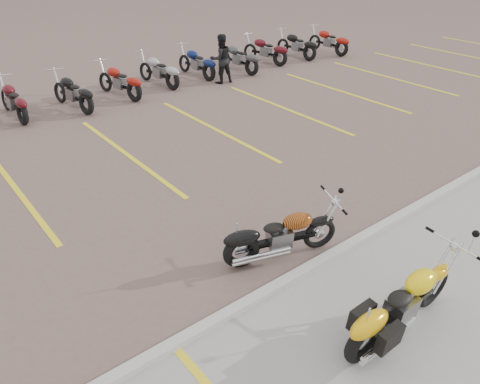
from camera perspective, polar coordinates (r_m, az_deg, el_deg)
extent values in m
plane|color=brown|center=(9.01, -2.16, -4.01)|extent=(100.00, 100.00, 0.00)
cube|color=#9E9B93|center=(6.85, 22.51, -20.41)|extent=(60.00, 5.00, 0.01)
cube|color=#ADAAA3|center=(7.77, 6.78, -10.09)|extent=(60.00, 0.18, 0.12)
torus|color=black|center=(7.63, 22.19, -10.84)|extent=(0.67, 0.12, 0.66)
torus|color=black|center=(6.57, 14.69, -17.08)|extent=(0.71, 0.18, 0.71)
cube|color=black|center=(7.04, 18.86, -13.39)|extent=(1.33, 0.13, 0.10)
cube|color=slate|center=(6.96, 18.70, -13.22)|extent=(0.43, 0.31, 0.35)
ellipsoid|color=yellow|center=(7.00, 20.69, -10.04)|extent=(0.60, 0.33, 0.31)
ellipsoid|color=black|center=(6.70, 18.41, -12.09)|extent=(0.40, 0.27, 0.12)
torus|color=black|center=(8.35, 9.55, -5.06)|extent=(0.61, 0.29, 0.61)
torus|color=black|center=(7.83, 0.10, -7.26)|extent=(0.67, 0.35, 0.65)
cube|color=black|center=(8.03, 5.00, -5.82)|extent=(1.20, 0.49, 0.09)
cube|color=slate|center=(7.98, 4.71, -5.56)|extent=(0.46, 0.39, 0.32)
ellipsoid|color=black|center=(7.94, 6.84, -3.44)|extent=(0.61, 0.46, 0.28)
ellipsoid|color=black|center=(7.80, 3.97, -4.29)|extent=(0.42, 0.35, 0.11)
imported|color=black|center=(17.23, -2.34, 15.91)|extent=(0.93, 0.78, 1.71)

